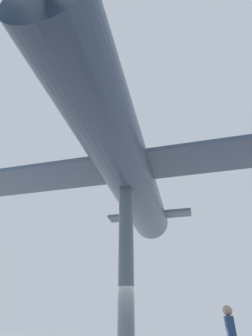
% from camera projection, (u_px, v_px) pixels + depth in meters
% --- Properties ---
extents(support_pylon_central, '(0.56, 0.56, 6.19)m').
position_uv_depth(support_pylon_central, '(126.00, 269.00, 9.31)').
color(support_pylon_central, slate).
rests_on(support_pylon_central, ground_plane).
extents(suspended_airplane, '(16.72, 16.18, 3.42)m').
position_uv_depth(suspended_airplane, '(124.00, 164.00, 11.22)').
color(suspended_airplane, '#4C5666').
rests_on(suspended_airplane, support_pylon_central).
extents(visitor_person, '(0.28, 0.42, 1.89)m').
position_uv_depth(visitor_person, '(232.00, 335.00, 7.58)').
color(visitor_person, '#383842').
rests_on(visitor_person, ground_plane).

